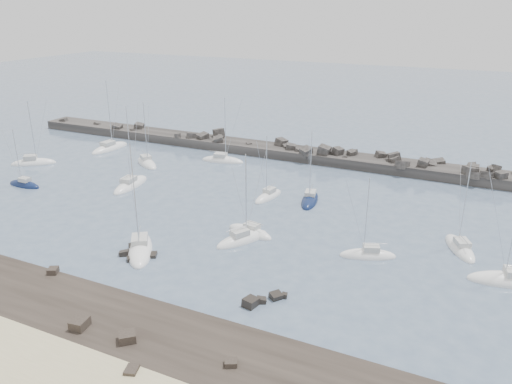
{
  "coord_description": "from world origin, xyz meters",
  "views": [
    {
      "loc": [
        31.91,
        -51.28,
        28.89
      ],
      "look_at": [
        2.03,
        12.0,
        2.2
      ],
      "focal_mm": 35.0,
      "sensor_mm": 36.0,
      "label": 1
    }
  ],
  "objects_px": {
    "sailboat_1": "(110,149)",
    "sailboat_4": "(223,161)",
    "sailboat_3": "(131,185)",
    "sailboat_14": "(140,250)",
    "sailboat_0": "(33,163)",
    "sailboat_11": "(512,281)",
    "sailboat_6": "(268,197)",
    "sailboat_5": "(250,232)",
    "sailboat_2": "(24,185)",
    "sailboat_9": "(368,256)",
    "sailboat_13": "(147,163)",
    "sailboat_10": "(460,248)",
    "sailboat_7": "(242,240)",
    "sailboat_8": "(310,200)"
  },
  "relations": [
    {
      "from": "sailboat_4",
      "to": "sailboat_3",
      "type": "bearing_deg",
      "value": -111.22
    },
    {
      "from": "sailboat_11",
      "to": "sailboat_9",
      "type": "bearing_deg",
      "value": -177.02
    },
    {
      "from": "sailboat_8",
      "to": "sailboat_14",
      "type": "height_order",
      "value": "sailboat_14"
    },
    {
      "from": "sailboat_2",
      "to": "sailboat_9",
      "type": "bearing_deg",
      "value": -0.1
    },
    {
      "from": "sailboat_7",
      "to": "sailboat_14",
      "type": "height_order",
      "value": "sailboat_14"
    },
    {
      "from": "sailboat_14",
      "to": "sailboat_8",
      "type": "bearing_deg",
      "value": 61.26
    },
    {
      "from": "sailboat_4",
      "to": "sailboat_14",
      "type": "relative_size",
      "value": 0.89
    },
    {
      "from": "sailboat_9",
      "to": "sailboat_8",
      "type": "bearing_deg",
      "value": 131.42
    },
    {
      "from": "sailboat_14",
      "to": "sailboat_4",
      "type": "bearing_deg",
      "value": 103.22
    },
    {
      "from": "sailboat_0",
      "to": "sailboat_14",
      "type": "xyz_separation_m",
      "value": [
        40.44,
        -19.99,
        -0.02
      ]
    },
    {
      "from": "sailboat_14",
      "to": "sailboat_0",
      "type": "bearing_deg",
      "value": 153.7
    },
    {
      "from": "sailboat_1",
      "to": "sailboat_5",
      "type": "relative_size",
      "value": 1.37
    },
    {
      "from": "sailboat_10",
      "to": "sailboat_14",
      "type": "height_order",
      "value": "sailboat_14"
    },
    {
      "from": "sailboat_6",
      "to": "sailboat_10",
      "type": "relative_size",
      "value": 0.91
    },
    {
      "from": "sailboat_3",
      "to": "sailboat_10",
      "type": "height_order",
      "value": "sailboat_3"
    },
    {
      "from": "sailboat_1",
      "to": "sailboat_10",
      "type": "relative_size",
      "value": 1.26
    },
    {
      "from": "sailboat_3",
      "to": "sailboat_4",
      "type": "xyz_separation_m",
      "value": [
        7.27,
        18.73,
        -0.0
      ]
    },
    {
      "from": "sailboat_9",
      "to": "sailboat_13",
      "type": "bearing_deg",
      "value": 158.25
    },
    {
      "from": "sailboat_2",
      "to": "sailboat_10",
      "type": "relative_size",
      "value": 0.87
    },
    {
      "from": "sailboat_5",
      "to": "sailboat_10",
      "type": "height_order",
      "value": "sailboat_10"
    },
    {
      "from": "sailboat_2",
      "to": "sailboat_5",
      "type": "relative_size",
      "value": 0.94
    },
    {
      "from": "sailboat_9",
      "to": "sailboat_10",
      "type": "distance_m",
      "value": 12.02
    },
    {
      "from": "sailboat_7",
      "to": "sailboat_6",
      "type": "bearing_deg",
      "value": 101.52
    },
    {
      "from": "sailboat_13",
      "to": "sailboat_9",
      "type": "bearing_deg",
      "value": -21.75
    },
    {
      "from": "sailboat_2",
      "to": "sailboat_11",
      "type": "bearing_deg",
      "value": 0.56
    },
    {
      "from": "sailboat_5",
      "to": "sailboat_14",
      "type": "distance_m",
      "value": 14.46
    },
    {
      "from": "sailboat_11",
      "to": "sailboat_14",
      "type": "xyz_separation_m",
      "value": [
        -41.7,
        -11.36,
        -0.0
      ]
    },
    {
      "from": "sailboat_2",
      "to": "sailboat_4",
      "type": "height_order",
      "value": "sailboat_4"
    },
    {
      "from": "sailboat_4",
      "to": "sailboat_11",
      "type": "distance_m",
      "value": 56.45
    },
    {
      "from": "sailboat_5",
      "to": "sailboat_9",
      "type": "bearing_deg",
      "value": 1.04
    },
    {
      "from": "sailboat_6",
      "to": "sailboat_7",
      "type": "bearing_deg",
      "value": -78.48
    },
    {
      "from": "sailboat_4",
      "to": "sailboat_8",
      "type": "relative_size",
      "value": 1.09
    },
    {
      "from": "sailboat_6",
      "to": "sailboat_10",
      "type": "distance_m",
      "value": 29.41
    },
    {
      "from": "sailboat_3",
      "to": "sailboat_1",
      "type": "bearing_deg",
      "value": 138.46
    },
    {
      "from": "sailboat_1",
      "to": "sailboat_8",
      "type": "relative_size",
      "value": 1.24
    },
    {
      "from": "sailboat_0",
      "to": "sailboat_13",
      "type": "bearing_deg",
      "value": 25.32
    },
    {
      "from": "sailboat_7",
      "to": "sailboat_8",
      "type": "bearing_deg",
      "value": 78.96
    },
    {
      "from": "sailboat_5",
      "to": "sailboat_14",
      "type": "xyz_separation_m",
      "value": [
        -10.19,
        -10.26,
        -0.0
      ]
    },
    {
      "from": "sailboat_0",
      "to": "sailboat_8",
      "type": "bearing_deg",
      "value": 4.93
    },
    {
      "from": "sailboat_2",
      "to": "sailboat_6",
      "type": "distance_m",
      "value": 41.25
    },
    {
      "from": "sailboat_1",
      "to": "sailboat_4",
      "type": "relative_size",
      "value": 1.14
    },
    {
      "from": "sailboat_6",
      "to": "sailboat_11",
      "type": "height_order",
      "value": "sailboat_11"
    },
    {
      "from": "sailboat_5",
      "to": "sailboat_11",
      "type": "xyz_separation_m",
      "value": [
        31.51,
        1.11,
        -0.0
      ]
    },
    {
      "from": "sailboat_4",
      "to": "sailboat_9",
      "type": "distance_m",
      "value": 43.49
    },
    {
      "from": "sailboat_10",
      "to": "sailboat_6",
      "type": "bearing_deg",
      "value": 168.39
    },
    {
      "from": "sailboat_7",
      "to": "sailboat_10",
      "type": "distance_m",
      "value": 27.36
    },
    {
      "from": "sailboat_5",
      "to": "sailboat_13",
      "type": "bearing_deg",
      "value": 148.58
    },
    {
      "from": "sailboat_0",
      "to": "sailboat_6",
      "type": "relative_size",
      "value": 1.19
    },
    {
      "from": "sailboat_10",
      "to": "sailboat_9",
      "type": "bearing_deg",
      "value": -145.81
    },
    {
      "from": "sailboat_7",
      "to": "sailboat_13",
      "type": "relative_size",
      "value": 0.96
    }
  ]
}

